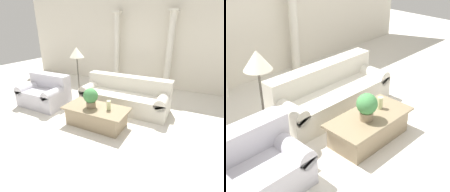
{
  "view_description": "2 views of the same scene",
  "coord_description": "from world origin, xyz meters",
  "views": [
    {
      "loc": [
        1.95,
        -3.21,
        2.07
      ],
      "look_at": [
        0.22,
        0.21,
        0.53
      ],
      "focal_mm": 28.0,
      "sensor_mm": 36.0,
      "label": 1
    },
    {
      "loc": [
        -3.15,
        -2.83,
        2.93
      ],
      "look_at": [
        -0.07,
        0.21,
        0.63
      ],
      "focal_mm": 50.0,
      "sensor_mm": 36.0,
      "label": 2
    }
  ],
  "objects": [
    {
      "name": "floor_lamp",
      "position": [
        -1.12,
        0.7,
        1.32
      ],
      "size": [
        0.4,
        0.4,
        1.53
      ],
      "color": "#4C473D",
      "rests_on": "ground_plane"
    },
    {
      "name": "sofa_long",
      "position": [
        0.31,
        0.78,
        0.33
      ],
      "size": [
        2.31,
        0.85,
        0.83
      ],
      "color": "beige",
      "rests_on": "ground_plane"
    },
    {
      "name": "pillar_candle",
      "position": [
        0.39,
        -0.28,
        0.52
      ],
      "size": [
        0.09,
        0.09,
        0.2
      ],
      "color": "beige",
      "rests_on": "coffee_table"
    },
    {
      "name": "loveseat",
      "position": [
        -1.76,
        -0.0,
        0.34
      ],
      "size": [
        1.25,
        0.85,
        0.83
      ],
      "color": "silver",
      "rests_on": "ground_plane"
    },
    {
      "name": "potted_plant",
      "position": [
        -0.02,
        -0.34,
        0.66
      ],
      "size": [
        0.32,
        0.32,
        0.43
      ],
      "color": "#937F60",
      "rests_on": "coffee_table"
    },
    {
      "name": "column_right",
      "position": [
        1.01,
        2.66,
        1.29
      ],
      "size": [
        0.28,
        0.28,
        2.53
      ],
      "color": "silver",
      "rests_on": "ground_plane"
    },
    {
      "name": "wall_back",
      "position": [
        0.0,
        2.94,
        1.6
      ],
      "size": [
        10.0,
        0.06,
        3.2
      ],
      "color": "silver",
      "rests_on": "ground_plane"
    },
    {
      "name": "coffee_table",
      "position": [
        0.09,
        -0.31,
        0.22
      ],
      "size": [
        1.41,
        0.69,
        0.42
      ],
      "color": "#998466",
      "rests_on": "ground_plane"
    },
    {
      "name": "ground_plane",
      "position": [
        0.0,
        0.0,
        0.0
      ],
      "size": [
        16.0,
        16.0,
        0.0
      ],
      "primitive_type": "plane",
      "color": "silver"
    }
  ]
}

